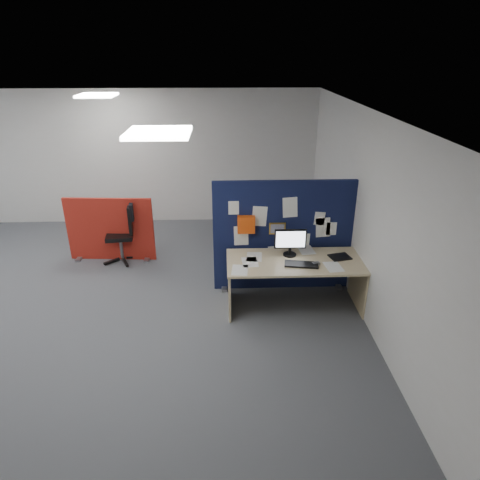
{
  "coord_description": "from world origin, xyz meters",
  "views": [
    {
      "loc": [
        2.61,
        -5.14,
        3.42
      ],
      "look_at": [
        2.82,
        0.19,
        1.0
      ],
      "focal_mm": 32.0,
      "sensor_mm": 36.0,
      "label": 1
    }
  ],
  "objects_px": {
    "navy_divider": "(282,236)",
    "main_desk": "(294,270)",
    "monitor_main": "(290,241)",
    "office_chair": "(125,228)",
    "red_divider": "(110,230)"
  },
  "relations": [
    {
      "from": "navy_divider",
      "to": "main_desk",
      "type": "distance_m",
      "value": 0.59
    },
    {
      "from": "navy_divider",
      "to": "monitor_main",
      "type": "bearing_deg",
      "value": -80.77
    },
    {
      "from": "main_desk",
      "to": "office_chair",
      "type": "bearing_deg",
      "value": 149.8
    },
    {
      "from": "main_desk",
      "to": "monitor_main",
      "type": "xyz_separation_m",
      "value": [
        -0.06,
        0.13,
        0.38
      ]
    },
    {
      "from": "navy_divider",
      "to": "monitor_main",
      "type": "height_order",
      "value": "navy_divider"
    },
    {
      "from": "red_divider",
      "to": "navy_divider",
      "type": "bearing_deg",
      "value": -17.22
    },
    {
      "from": "red_divider",
      "to": "monitor_main",
      "type": "bearing_deg",
      "value": -22.95
    },
    {
      "from": "navy_divider",
      "to": "red_divider",
      "type": "relative_size",
      "value": 1.39
    },
    {
      "from": "monitor_main",
      "to": "office_chair",
      "type": "relative_size",
      "value": 0.43
    },
    {
      "from": "monitor_main",
      "to": "office_chair",
      "type": "height_order",
      "value": "monitor_main"
    },
    {
      "from": "monitor_main",
      "to": "red_divider",
      "type": "height_order",
      "value": "red_divider"
    },
    {
      "from": "navy_divider",
      "to": "office_chair",
      "type": "height_order",
      "value": "navy_divider"
    },
    {
      "from": "monitor_main",
      "to": "red_divider",
      "type": "distance_m",
      "value": 3.24
    },
    {
      "from": "navy_divider",
      "to": "main_desk",
      "type": "relative_size",
      "value": 1.1
    },
    {
      "from": "monitor_main",
      "to": "red_divider",
      "type": "xyz_separation_m",
      "value": [
        -2.87,
        1.45,
        -0.4
      ]
    }
  ]
}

